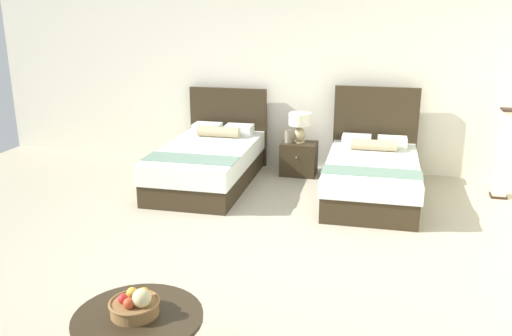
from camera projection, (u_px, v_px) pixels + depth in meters
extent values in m
cube|color=#ADA48B|center=(248.00, 256.00, 5.54)|extent=(10.19, 10.20, 0.02)
cube|color=silver|center=(304.00, 85.00, 8.23)|extent=(10.19, 0.12, 2.53)
cube|color=#312617|center=(207.00, 175.00, 7.62)|extent=(1.18, 2.17, 0.29)
cube|color=silver|center=(207.00, 156.00, 7.54)|extent=(1.22, 2.21, 0.26)
cube|color=#312617|center=(228.00, 126.00, 8.51)|extent=(1.22, 0.08, 1.20)
cube|color=silver|center=(207.00, 128.00, 8.29)|extent=(0.42, 0.31, 0.14)
cube|color=silver|center=(239.00, 130.00, 8.18)|extent=(0.42, 0.31, 0.14)
cylinder|color=tan|center=(218.00, 132.00, 8.01)|extent=(0.63, 0.16, 0.15)
cube|color=slate|center=(191.00, 159.00, 6.90)|extent=(1.21, 0.44, 0.01)
cube|color=#312617|center=(371.00, 187.00, 7.09)|extent=(1.16, 2.05, 0.31)
cube|color=silver|center=(372.00, 168.00, 7.01)|extent=(1.20, 2.09, 0.20)
cube|color=#312617|center=(375.00, 132.00, 7.92)|extent=(1.20, 0.08, 1.31)
cube|color=silver|center=(356.00, 140.00, 7.72)|extent=(0.41, 0.31, 0.14)
cube|color=silver|center=(392.00, 142.00, 7.61)|extent=(0.41, 0.31, 0.14)
cylinder|color=tan|center=(374.00, 145.00, 7.44)|extent=(0.62, 0.16, 0.15)
cube|color=slate|center=(372.00, 172.00, 6.49)|extent=(1.19, 0.39, 0.01)
cube|color=#312617|center=(299.00, 159.00, 8.06)|extent=(0.52, 0.39, 0.49)
sphere|color=tan|center=(296.00, 158.00, 7.84)|extent=(0.02, 0.02, 0.02)
cylinder|color=tan|center=(299.00, 142.00, 8.00)|extent=(0.16, 0.16, 0.02)
ellipsoid|color=tan|center=(300.00, 134.00, 7.97)|extent=(0.16, 0.16, 0.20)
cylinder|color=#99844C|center=(300.00, 126.00, 7.94)|extent=(0.02, 0.02, 0.04)
cylinder|color=#EFE6C6|center=(300.00, 119.00, 7.90)|extent=(0.33, 0.33, 0.18)
cylinder|color=gray|center=(288.00, 137.00, 7.96)|extent=(0.11, 0.11, 0.17)
torus|color=gray|center=(288.00, 131.00, 7.93)|extent=(0.10, 0.10, 0.01)
cylinder|color=#312617|center=(138.00, 318.00, 3.61)|extent=(0.87, 0.87, 0.04)
cylinder|color=olive|center=(135.00, 308.00, 3.61)|extent=(0.32, 0.32, 0.09)
torus|color=olive|center=(134.00, 302.00, 3.60)|extent=(0.34, 0.34, 0.02)
sphere|color=red|center=(123.00, 299.00, 3.59)|extent=(0.07, 0.07, 0.07)
sphere|color=#BA4022|center=(129.00, 303.00, 3.52)|extent=(0.08, 0.08, 0.08)
sphere|color=beige|center=(142.00, 298.00, 3.55)|extent=(0.13, 0.13, 0.13)
sphere|color=orange|center=(144.00, 294.00, 3.63)|extent=(0.09, 0.09, 0.09)
sphere|color=gold|center=(132.00, 293.00, 3.65)|extent=(0.08, 0.08, 0.08)
cube|color=#301E15|center=(498.00, 196.00, 7.18)|extent=(0.20, 0.20, 0.03)
cube|color=#F4EBC5|center=(504.00, 154.00, 7.01)|extent=(0.16, 0.16, 1.12)
cube|color=#301E15|center=(510.00, 110.00, 6.85)|extent=(0.20, 0.20, 0.02)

